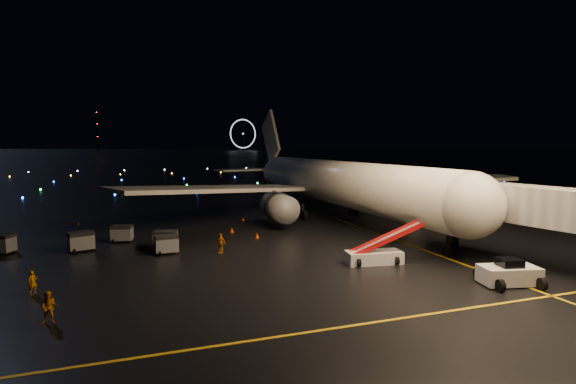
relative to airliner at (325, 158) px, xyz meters
name	(u,v)px	position (x,y,z in m)	size (l,w,h in m)	color
ground	(150,158)	(-11.55, 274.80, -8.03)	(2000.00, 2000.00, 0.00)	black
lane_centre	(364,229)	(0.45, -10.20, -8.02)	(0.25, 80.00, 0.02)	gold
lane_cross	(311,332)	(-16.55, -35.20, -8.02)	(60.00, 0.25, 0.02)	gold
airliner	(325,158)	(0.00, 0.00, 0.00)	(56.68, 53.85, 16.06)	beige
pushback_tug	(509,272)	(-0.30, -32.38, -7.09)	(3.94, 2.07, 1.88)	silver
belt_loader	(374,244)	(-6.37, -24.22, -6.39)	(6.75, 1.84, 3.27)	silver
crew_a	(32,282)	(-31.56, -23.47, -7.24)	(0.57, 0.38, 1.58)	orange
crew_b	(49,307)	(-29.69, -29.35, -7.11)	(0.89, 0.69, 1.83)	orange
crew_c	(221,243)	(-17.69, -16.43, -7.12)	(1.06, 0.44, 1.81)	orange
safety_cone_0	(257,235)	(-12.80, -11.09, -7.76)	(0.47, 0.47, 0.54)	#E73D00
safety_cone_1	(243,219)	(-11.60, 0.03, -7.80)	(0.40, 0.40, 0.45)	#E73D00
safety_cone_2	(232,230)	(-14.66, -7.27, -7.76)	(0.48, 0.48, 0.55)	#E73D00
safety_cone_3	(78,223)	(-31.50, 3.92, -7.80)	(0.41, 0.41, 0.46)	#E73D00
ferris_wheel	(243,135)	(158.45, 694.80, 17.97)	(50.00, 4.00, 52.00)	black
radio_mast	(97,130)	(-71.55, 714.80, 23.97)	(1.80, 1.80, 64.00)	black
taxiway_lights	(179,177)	(-11.55, 80.80, -7.85)	(164.00, 92.00, 0.36)	black
baggage_cart_0	(166,244)	(-22.36, -15.01, -7.18)	(2.00, 1.40, 1.70)	gray
baggage_cart_1	(165,240)	(-22.31, -13.28, -7.15)	(2.07, 1.45, 1.76)	gray
baggage_cart_2	(122,234)	(-26.21, -8.34, -7.19)	(1.97, 1.38, 1.67)	gray
baggage_cart_3	(81,242)	(-29.75, -11.41, -7.13)	(2.13, 1.49, 1.81)	gray
baggage_cart_4	(1,244)	(-36.51, -9.98, -7.14)	(2.09, 1.46, 1.78)	gray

